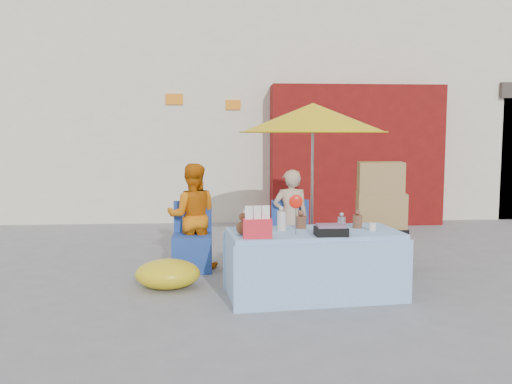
{
  "coord_description": "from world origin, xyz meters",
  "views": [
    {
      "loc": [
        -0.4,
        -5.84,
        1.68
      ],
      "look_at": [
        0.06,
        0.6,
        1.0
      ],
      "focal_mm": 38.0,
      "sensor_mm": 36.0,
      "label": 1
    }
  ],
  "objects": [
    {
      "name": "vendor_beige",
      "position": [
        0.53,
        0.96,
        0.62
      ],
      "size": [
        0.46,
        0.3,
        1.25
      ],
      "primitive_type": "imported",
      "rotation": [
        0.0,
        0.0,
        3.14
      ],
      "color": "#CAAB8E",
      "rests_on": "ground"
    },
    {
      "name": "chair_left",
      "position": [
        -0.72,
        0.82,
        0.26
      ],
      "size": [
        0.48,
        0.47,
        0.85
      ],
      "rotation": [
        0.0,
        0.0,
        -0.0
      ],
      "color": "#214099",
      "rests_on": "ground"
    },
    {
      "name": "market_table",
      "position": [
        0.58,
        -0.37,
        0.36
      ],
      "size": [
        1.88,
        1.03,
        1.09
      ],
      "rotation": [
        0.0,
        0.0,
        0.11
      ],
      "color": "#9DCAFB",
      "rests_on": "ground"
    },
    {
      "name": "tarp_bundle",
      "position": [
        -0.96,
        0.04,
        0.16
      ],
      "size": [
        0.79,
        0.67,
        0.32
      ],
      "primitive_type": "ellipsoid",
      "rotation": [
        0.0,
        0.0,
        0.15
      ],
      "color": "yellow",
      "rests_on": "ground"
    },
    {
      "name": "vendor_orange",
      "position": [
        -0.72,
        0.96,
        0.66
      ],
      "size": [
        0.65,
        0.5,
        1.33
      ],
      "primitive_type": "imported",
      "rotation": [
        0.0,
        0.0,
        3.14
      ],
      "color": "orange",
      "rests_on": "ground"
    },
    {
      "name": "box_stack",
      "position": [
        1.6,
        0.63,
        0.62
      ],
      "size": [
        0.69,
        0.59,
        1.35
      ],
      "rotation": [
        0.0,
        0.0,
        -0.17
      ],
      "color": "black",
      "rests_on": "ground"
    },
    {
      "name": "umbrella",
      "position": [
        0.83,
        1.11,
        1.89
      ],
      "size": [
        1.9,
        1.9,
        2.09
      ],
      "color": "gray",
      "rests_on": "ground"
    },
    {
      "name": "backdrop",
      "position": [
        0.52,
        7.52,
        3.1
      ],
      "size": [
        14.0,
        8.0,
        7.8
      ],
      "color": "silver",
      "rests_on": "ground"
    },
    {
      "name": "chair_right",
      "position": [
        0.53,
        0.82,
        0.26
      ],
      "size": [
        0.48,
        0.47,
        0.85
      ],
      "rotation": [
        0.0,
        0.0,
        -0.0
      ],
      "color": "#214099",
      "rests_on": "ground"
    },
    {
      "name": "ground",
      "position": [
        0.0,
        0.0,
        0.0
      ],
      "size": [
        80.0,
        80.0,
        0.0
      ],
      "primitive_type": "plane",
      "color": "slate",
      "rests_on": "ground"
    }
  ]
}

